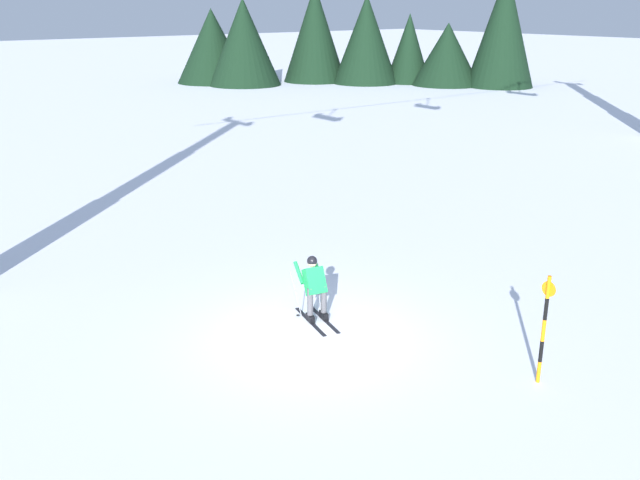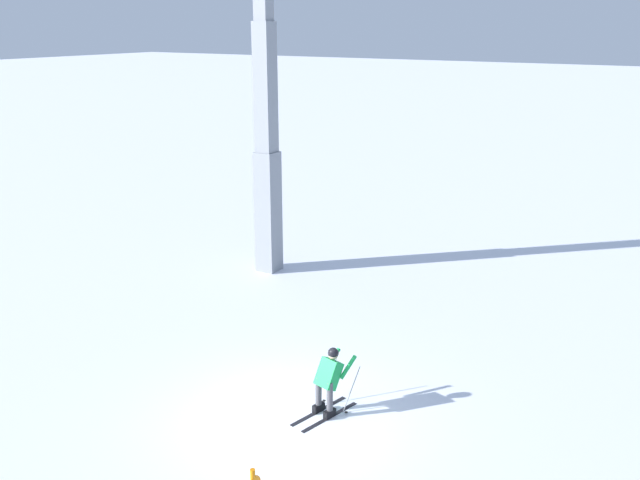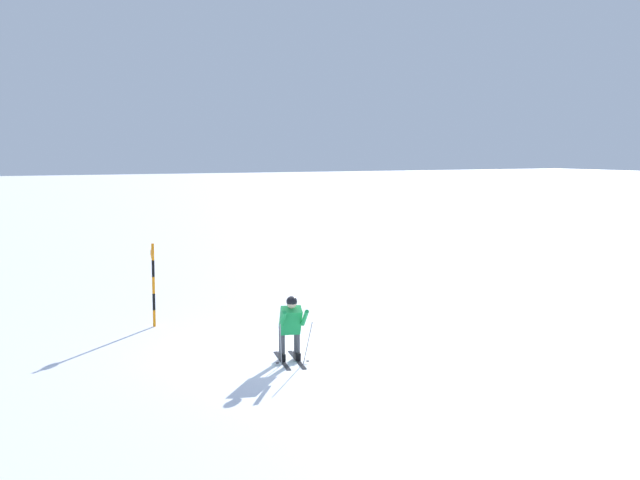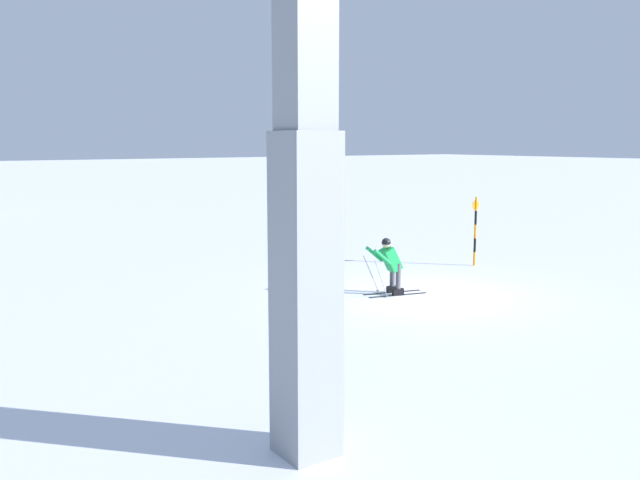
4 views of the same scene
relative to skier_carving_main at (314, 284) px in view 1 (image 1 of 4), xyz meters
The scene contains 4 objects.
ground_plane 1.19m from the skier_carving_main, 129.19° to the right, with size 260.00×260.00×0.00m, color white.
skier_carving_main is the anchor object (origin of this frame).
trail_marker_pole 4.98m from the skier_carving_main, 71.43° to the right, with size 0.07×0.28×2.10m.
tree_line_ridge 47.16m from the skier_carving_main, 49.06° to the left, with size 23.04×23.36×9.34m.
Camera 1 is at (-7.95, -10.42, 6.62)m, focal length 38.93 mm.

